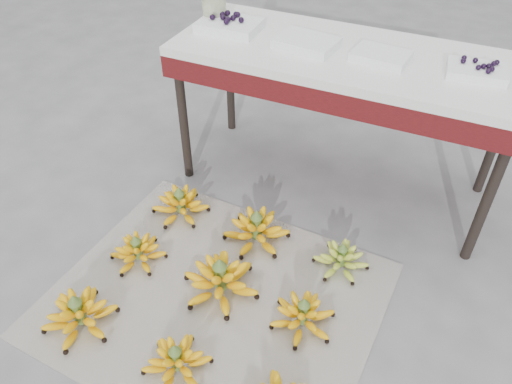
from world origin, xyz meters
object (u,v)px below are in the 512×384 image
at_px(bunch_mid_right, 303,315).
at_px(vendor_table, 345,69).
at_px(bunch_back_left, 181,205).
at_px(bunch_back_right, 341,259).
at_px(bunch_front_left, 79,314).
at_px(glass_jar, 214,8).
at_px(newspaper_mat, 215,299).
at_px(tray_far_right, 477,71).
at_px(bunch_back_center, 257,230).
at_px(tray_far_left, 229,25).
at_px(bunch_front_center, 177,361).
at_px(tray_left, 307,43).
at_px(tray_right, 381,56).
at_px(bunch_mid_left, 138,252).
at_px(bunch_mid_center, 221,280).

relative_size(bunch_mid_right, vendor_table, 0.20).
distance_m(bunch_back_left, bunch_back_right, 0.79).
height_order(bunch_front_left, glass_jar, glass_jar).
xyz_separation_m(newspaper_mat, vendor_table, (0.19, 0.91, 0.63)).
distance_m(newspaper_mat, glass_jar, 1.31).
distance_m(bunch_back_left, tray_far_right, 1.39).
relative_size(bunch_front_left, bunch_back_right, 1.40).
bearing_deg(bunch_mid_right, bunch_back_center, 124.00).
bearing_deg(tray_far_right, bunch_back_center, -142.39).
bearing_deg(tray_far_left, bunch_front_center, -72.30).
bearing_deg(tray_left, tray_right, 1.86).
bearing_deg(newspaper_mat, tray_right, 69.03).
bearing_deg(bunch_back_center, tray_far_left, 119.20).
distance_m(vendor_table, tray_far_right, 0.53).
xyz_separation_m(bunch_back_right, glass_jar, (-0.87, 0.58, 0.73)).
xyz_separation_m(bunch_front_left, tray_left, (0.42, 1.19, 0.67)).
xyz_separation_m(bunch_mid_left, tray_far_right, (1.10, 0.85, 0.68)).
height_order(newspaper_mat, bunch_back_right, bunch_back_right).
distance_m(bunch_mid_left, tray_right, 1.30).
distance_m(bunch_front_center, bunch_back_right, 0.79).
relative_size(bunch_front_left, glass_jar, 2.59).
bearing_deg(bunch_back_left, tray_left, 52.85).
bearing_deg(bunch_back_center, tray_far_right, 31.34).
bearing_deg(bunch_mid_right, glass_jar, 120.19).
xyz_separation_m(bunch_mid_center, tray_right, (0.33, 0.83, 0.66)).
relative_size(bunch_front_center, bunch_mid_center, 0.73).
bearing_deg(newspaper_mat, bunch_mid_center, 84.90).
height_order(bunch_front_center, tray_left, tray_left).
xyz_separation_m(bunch_back_left, tray_far_right, (1.09, 0.52, 0.67)).
xyz_separation_m(bunch_back_center, vendor_table, (0.17, 0.54, 0.57)).
distance_m(bunch_front_center, bunch_back_center, 0.70).
xyz_separation_m(bunch_back_center, glass_jar, (-0.48, 0.58, 0.72)).
relative_size(bunch_front_center, tray_left, 1.08).
xyz_separation_m(newspaper_mat, bunch_mid_right, (0.36, 0.03, 0.05)).
xyz_separation_m(bunch_back_left, tray_far_left, (0.02, 0.52, 0.68)).
xyz_separation_m(bunch_back_right, tray_left, (-0.38, 0.50, 0.68)).
bearing_deg(bunch_front_center, bunch_mid_right, 32.13).
bearing_deg(bunch_mid_right, tray_right, 79.58).
distance_m(bunch_front_left, vendor_table, 1.47).
bearing_deg(vendor_table, bunch_mid_left, -124.16).
bearing_deg(bunch_front_center, bunch_front_left, 163.15).
bearing_deg(bunch_front_left, vendor_table, 42.63).
bearing_deg(tray_right, newspaper_mat, -110.97).
relative_size(bunch_front_center, tray_far_left, 1.06).
xyz_separation_m(bunch_front_left, vendor_table, (0.59, 1.22, 0.57)).
xyz_separation_m(bunch_mid_right, bunch_back_center, (-0.34, 0.33, 0.01)).
relative_size(bunch_mid_right, bunch_back_left, 1.08).
distance_m(bunch_back_center, bunch_back_right, 0.39).
xyz_separation_m(tray_far_left, tray_right, (0.70, -0.02, -0.01)).
xyz_separation_m(bunch_mid_center, tray_far_left, (-0.37, 0.85, 0.67)).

